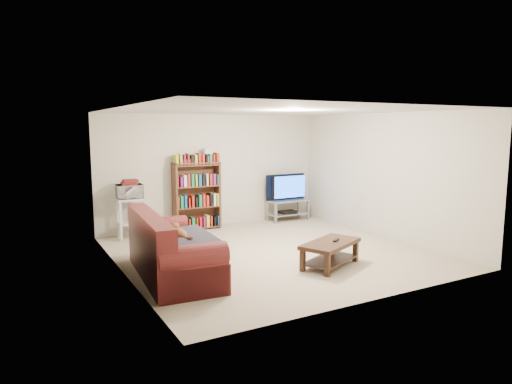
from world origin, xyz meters
TOP-DOWN VIEW (x-y plane):
  - floor at (0.00, 0.00)m, footprint 5.00×5.00m
  - ceiling at (0.00, 0.00)m, footprint 5.00×5.00m
  - wall_back at (0.00, 2.50)m, footprint 5.00×0.00m
  - wall_front at (0.00, -2.50)m, footprint 5.00×0.00m
  - wall_left at (-2.50, 0.00)m, footprint 0.00×5.00m
  - wall_right at (2.50, 0.00)m, footprint 0.00×5.00m
  - sofa at (-1.97, -0.39)m, footprint 1.10×2.22m
  - blanket at (-1.80, -0.55)m, footprint 0.83×1.08m
  - cat at (-1.78, -0.36)m, footprint 0.28×0.60m
  - coffee_table at (0.37, -1.12)m, footprint 1.19×0.92m
  - remote at (0.47, -1.12)m, footprint 0.17×0.14m
  - tv_stand at (1.71, 2.19)m, footprint 0.96×0.45m
  - television at (1.71, 2.19)m, footprint 1.02×0.16m
  - dvd_player at (1.71, 2.19)m, footprint 0.39×0.27m
  - bookshelf at (-0.47, 2.29)m, footprint 0.98×0.32m
  - shelf_clutter at (-0.37, 2.30)m, footprint 0.72×0.22m
  - microwave_stand at (-1.88, 2.15)m, footprint 0.51×0.38m
  - microwave at (-1.88, 2.15)m, footprint 0.50×0.35m
  - game_boxes at (-1.88, 2.15)m, footprint 0.30×0.26m

SIDE VIEW (x-z plane):
  - floor at x=0.00m, z-range 0.00..0.00m
  - dvd_player at x=1.71m, z-range 0.16..0.22m
  - coffee_table at x=0.37m, z-range 0.08..0.46m
  - tv_stand at x=1.71m, z-range 0.09..0.56m
  - sofa at x=-1.97m, z-range -0.14..0.78m
  - remote at x=0.47m, z-range 0.39..0.41m
  - microwave_stand at x=-1.88m, z-range 0.11..0.89m
  - blanket at x=-1.80m, z-range 0.45..0.63m
  - cat at x=-1.78m, z-range 0.51..0.69m
  - bookshelf at x=-0.47m, z-range 0.02..1.43m
  - television at x=1.71m, z-range 0.47..1.06m
  - microwave at x=-1.88m, z-range 0.78..1.05m
  - game_boxes at x=-1.88m, z-range 1.05..1.10m
  - wall_back at x=0.00m, z-range -1.30..3.70m
  - wall_front at x=0.00m, z-range -1.30..3.70m
  - wall_left at x=-2.50m, z-range -1.30..3.70m
  - wall_right at x=2.50m, z-range -1.30..3.70m
  - shelf_clutter at x=-0.37m, z-range 1.37..1.65m
  - ceiling at x=0.00m, z-range 2.40..2.40m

